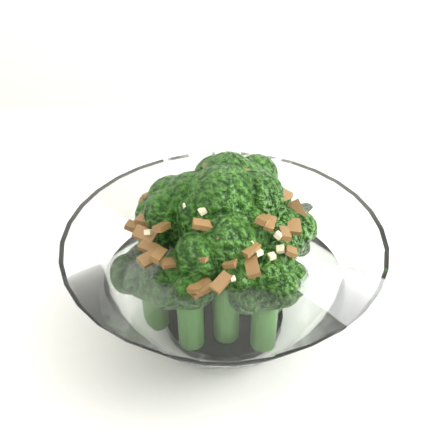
{
  "coord_description": "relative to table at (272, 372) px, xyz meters",
  "views": [
    {
      "loc": [
        -0.09,
        -0.31,
        1.11
      ],
      "look_at": [
        -0.07,
        0.04,
        0.85
      ],
      "focal_mm": 50.0,
      "sensor_mm": 36.0,
      "label": 1
    }
  ],
  "objects": [
    {
      "name": "table",
      "position": [
        0.0,
        0.0,
        0.0
      ],
      "size": [
        1.25,
        0.87,
        0.75
      ],
      "color": "white",
      "rests_on": "ground"
    },
    {
      "name": "broccoli_dish",
      "position": [
        -0.04,
        0.0,
        0.12
      ],
      "size": [
        0.23,
        0.23,
        0.14
      ],
      "color": "white",
      "rests_on": "table"
    }
  ]
}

